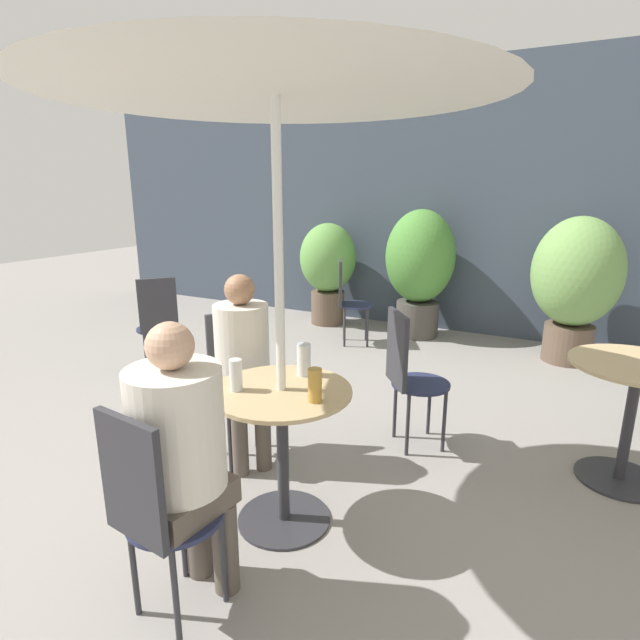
# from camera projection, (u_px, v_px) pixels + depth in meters

# --- Properties ---
(ground_plane) EXTENTS (20.00, 20.00, 0.00)m
(ground_plane) POSITION_uv_depth(u_px,v_px,m) (254.00, 500.00, 2.75)
(ground_plane) COLOR gray
(storefront_wall) EXTENTS (10.00, 0.06, 3.00)m
(storefront_wall) POSITION_uv_depth(u_px,v_px,m) (447.00, 202.00, 5.70)
(storefront_wall) COLOR #3D4756
(storefront_wall) RESTS_ON ground_plane
(cafe_table_near) EXTENTS (0.68, 0.68, 0.73)m
(cafe_table_near) POSITION_uv_depth(u_px,v_px,m) (282.00, 432.00, 2.46)
(cafe_table_near) COLOR #2D2D33
(cafe_table_near) RESTS_ON ground_plane
(cafe_table_far) EXTENTS (0.71, 0.71, 0.73)m
(cafe_table_far) POSITION_uv_depth(u_px,v_px,m) (633.00, 399.00, 2.81)
(cafe_table_far) COLOR #2D2D33
(cafe_table_far) RESTS_ON ground_plane
(bistro_chair_0) EXTENTS (0.43, 0.43, 0.92)m
(bistro_chair_0) POSITION_uv_depth(u_px,v_px,m) (237.00, 374.00, 3.11)
(bistro_chair_0) COLOR #232847
(bistro_chair_0) RESTS_ON ground_plane
(bistro_chair_1) EXTENTS (0.38, 0.39, 0.92)m
(bistro_chair_1) POSITION_uv_depth(u_px,v_px,m) (153.00, 504.00, 1.84)
(bistro_chair_1) COLOR #232847
(bistro_chair_1) RESTS_ON ground_plane
(bistro_chair_2) EXTENTS (0.43, 0.43, 0.92)m
(bistro_chair_2) POSITION_uv_depth(u_px,v_px,m) (408.00, 369.00, 3.19)
(bistro_chair_2) COLOR #232847
(bistro_chair_2) RESTS_ON ground_plane
(bistro_chair_3) EXTENTS (0.43, 0.43, 0.92)m
(bistro_chair_3) POSITION_uv_depth(u_px,v_px,m) (158.00, 319.00, 4.38)
(bistro_chair_3) COLOR #232847
(bistro_chair_3) RESTS_ON ground_plane
(bistro_chair_5) EXTENTS (0.43, 0.42, 0.92)m
(bistro_chair_5) POSITION_uv_depth(u_px,v_px,m) (347.00, 295.00, 5.36)
(bistro_chair_5) COLOR #232847
(bistro_chair_5) RESTS_ON ground_plane
(seated_person_0) EXTENTS (0.41, 0.40, 1.19)m
(seated_person_0) POSITION_uv_depth(u_px,v_px,m) (243.00, 356.00, 2.94)
(seated_person_0) COLOR brown
(seated_person_0) RESTS_ON ground_plane
(seated_person_1) EXTENTS (0.36, 0.39, 1.21)m
(seated_person_1) POSITION_uv_depth(u_px,v_px,m) (181.00, 446.00, 1.91)
(seated_person_1) COLOR brown
(seated_person_1) RESTS_ON ground_plane
(beer_glass_0) EXTENTS (0.07, 0.07, 0.17)m
(beer_glass_0) POSITION_uv_depth(u_px,v_px,m) (304.00, 360.00, 2.56)
(beer_glass_0) COLOR silver
(beer_glass_0) RESTS_ON cafe_table_near
(beer_glass_1) EXTENTS (0.06, 0.06, 0.16)m
(beer_glass_1) POSITION_uv_depth(u_px,v_px,m) (236.00, 375.00, 2.37)
(beer_glass_1) COLOR silver
(beer_glass_1) RESTS_ON cafe_table_near
(beer_glass_2) EXTENTS (0.06, 0.06, 0.16)m
(beer_glass_2) POSITION_uv_depth(u_px,v_px,m) (315.00, 385.00, 2.24)
(beer_glass_2) COLOR #B28433
(beer_glass_2) RESTS_ON cafe_table_near
(potted_plant_0) EXTENTS (0.69, 0.69, 1.25)m
(potted_plant_0) POSITION_uv_depth(u_px,v_px,m) (328.00, 265.00, 6.12)
(potted_plant_0) COLOR brown
(potted_plant_0) RESTS_ON ground_plane
(potted_plant_1) EXTENTS (0.77, 0.77, 1.43)m
(potted_plant_1) POSITION_uv_depth(u_px,v_px,m) (420.00, 265.00, 5.57)
(potted_plant_1) COLOR #47423D
(potted_plant_1) RESTS_ON ground_plane
(potted_plant_2) EXTENTS (0.82, 0.82, 1.41)m
(potted_plant_2) POSITION_uv_depth(u_px,v_px,m) (576.00, 279.00, 4.73)
(potted_plant_2) COLOR brown
(potted_plant_2) RESTS_ON ground_plane
(umbrella) EXTENTS (1.99, 1.99, 2.32)m
(umbrella) POSITION_uv_depth(u_px,v_px,m) (274.00, 59.00, 2.02)
(umbrella) COLOR silver
(umbrella) RESTS_ON ground_plane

